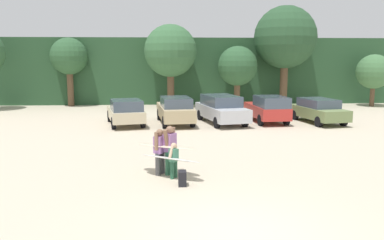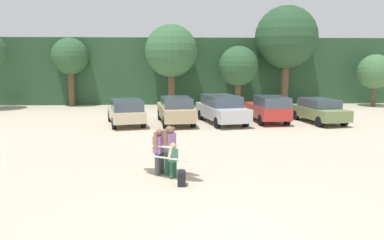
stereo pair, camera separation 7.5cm
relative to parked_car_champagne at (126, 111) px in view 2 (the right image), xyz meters
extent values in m
plane|color=beige|center=(3.97, -14.53, -0.80)|extent=(120.00, 120.00, 0.00)
cube|color=#284C2D|center=(3.97, 16.29, 1.98)|extent=(108.00, 12.00, 5.56)
cylinder|color=brown|center=(-5.48, 9.70, 0.59)|extent=(0.50, 0.50, 2.78)
sphere|color=#2D5633|center=(-5.48, 9.70, 3.23)|extent=(2.95, 2.95, 2.95)
cylinder|color=brown|center=(2.65, 8.82, 0.55)|extent=(0.56, 0.56, 2.69)
sphere|color=#38663D|center=(2.65, 8.82, 3.65)|extent=(4.14, 4.14, 4.14)
cylinder|color=brown|center=(8.00, 8.73, 0.16)|extent=(0.49, 0.49, 1.91)
sphere|color=#2D5633|center=(8.00, 8.73, 2.46)|extent=(3.17, 3.17, 3.17)
cylinder|color=brown|center=(11.90, 9.06, 0.91)|extent=(0.62, 0.62, 3.40)
sphere|color=#284C2D|center=(11.90, 9.06, 4.74)|extent=(5.02, 5.02, 5.02)
cylinder|color=brown|center=(18.95, 8.13, 0.02)|extent=(0.36, 0.36, 1.63)
sphere|color=#427042|center=(18.95, 8.13, 2.00)|extent=(2.76, 2.76, 2.76)
cube|color=beige|center=(-0.05, 0.21, -0.16)|extent=(2.68, 4.55, 0.60)
cube|color=#3F4C5B|center=(0.11, -0.49, 0.43)|extent=(2.08, 2.49, 0.58)
cylinder|color=black|center=(-1.14, 1.40, -0.46)|extent=(0.37, 0.71, 0.68)
cylinder|color=black|center=(0.42, 1.75, -0.46)|extent=(0.37, 0.71, 0.68)
cylinder|color=black|center=(-0.51, -1.34, -0.46)|extent=(0.37, 0.71, 0.68)
cylinder|color=black|center=(1.05, -0.98, -0.46)|extent=(0.37, 0.71, 0.68)
cube|color=tan|center=(2.85, 0.43, -0.10)|extent=(2.28, 4.89, 0.72)
cube|color=#3F4C5B|center=(2.91, -0.08, 0.54)|extent=(1.88, 2.62, 0.56)
cylinder|color=black|center=(1.89, 1.88, -0.46)|extent=(0.30, 0.70, 0.68)
cylinder|color=black|center=(3.44, 2.06, -0.46)|extent=(0.30, 0.70, 0.68)
cylinder|color=black|center=(2.25, -1.21, -0.46)|extent=(0.30, 0.70, 0.68)
cylinder|color=black|center=(3.81, -1.03, -0.46)|extent=(0.30, 0.70, 0.68)
cube|color=silver|center=(5.61, 0.37, -0.11)|extent=(2.85, 5.06, 0.73)
cube|color=#3F4C5B|center=(5.59, 0.49, 0.56)|extent=(2.28, 3.14, 0.61)
cylinder|color=black|center=(4.46, 1.72, -0.48)|extent=(0.35, 0.67, 0.64)
cylinder|color=black|center=(6.09, 2.09, -0.48)|extent=(0.35, 0.67, 0.64)
cylinder|color=black|center=(5.14, -1.35, -0.48)|extent=(0.35, 0.67, 0.64)
cylinder|color=black|center=(6.77, -0.99, -0.48)|extent=(0.35, 0.67, 0.64)
cube|color=#B72D28|center=(8.41, 0.74, -0.12)|extent=(2.01, 4.20, 0.70)
cube|color=#3F4C5B|center=(8.48, -0.14, 0.53)|extent=(1.74, 2.44, 0.61)
cylinder|color=black|center=(7.54, 2.03, -0.47)|extent=(0.27, 0.67, 0.65)
cylinder|color=black|center=(9.07, 2.14, -0.47)|extent=(0.27, 0.67, 0.65)
cylinder|color=black|center=(7.75, -0.66, -0.47)|extent=(0.27, 0.67, 0.65)
cylinder|color=black|center=(9.28, -0.55, -0.47)|extent=(0.27, 0.67, 0.65)
cube|color=#6B7F4C|center=(11.44, 0.21, -0.18)|extent=(2.43, 4.41, 0.64)
cube|color=#3F4C5B|center=(11.43, 0.26, 0.40)|extent=(1.99, 2.63, 0.51)
cylinder|color=black|center=(10.44, 1.43, -0.50)|extent=(0.32, 0.63, 0.60)
cylinder|color=black|center=(11.97, 1.70, -0.50)|extent=(0.32, 0.63, 0.60)
cylinder|color=black|center=(10.91, -1.28, -0.50)|extent=(0.32, 0.63, 0.60)
cylinder|color=black|center=(12.45, -1.01, -0.50)|extent=(0.32, 0.63, 0.60)
cylinder|color=#26593F|center=(2.46, -10.01, -0.41)|extent=(0.18, 0.18, 0.78)
cylinder|color=#26593F|center=(2.60, -9.78, -0.41)|extent=(0.18, 0.18, 0.78)
cube|color=#9966A5|center=(2.53, -9.89, 0.28)|extent=(0.46, 0.49, 0.59)
sphere|color=#8C664C|center=(2.53, -9.89, 0.70)|extent=(0.25, 0.25, 0.25)
cylinder|color=#8C664C|center=(2.42, -10.08, 0.43)|extent=(0.26, 0.31, 0.64)
cylinder|color=#8C664C|center=(2.65, -9.71, 0.43)|extent=(0.18, 0.18, 0.63)
cylinder|color=#26593F|center=(2.60, -10.44, -0.52)|extent=(0.13, 0.13, 0.55)
cylinder|color=#26593F|center=(2.70, -10.27, -0.52)|extent=(0.13, 0.13, 0.55)
cube|color=#3F7F66|center=(2.65, -10.36, -0.03)|extent=(0.33, 0.35, 0.42)
sphere|color=#D8AD8C|center=(2.65, -10.36, 0.27)|extent=(0.18, 0.18, 0.18)
cylinder|color=#D8AD8C|center=(2.57, -10.49, 0.08)|extent=(0.23, 0.30, 0.44)
cylinder|color=#D8AD8C|center=(2.73, -10.22, 0.08)|extent=(0.20, 0.25, 0.45)
cylinder|color=#4C4C51|center=(2.13, -10.01, -0.43)|extent=(0.17, 0.17, 0.73)
cylinder|color=#4C4C51|center=(2.27, -9.79, -0.43)|extent=(0.17, 0.17, 0.73)
cube|color=#9966A5|center=(2.20, -9.90, 0.21)|extent=(0.43, 0.46, 0.56)
sphere|color=#8C664C|center=(2.20, -9.90, 0.61)|extent=(0.23, 0.23, 0.23)
cylinder|color=#8C664C|center=(2.10, -10.07, 0.36)|extent=(0.17, 0.17, 0.59)
cylinder|color=#8C664C|center=(2.31, -9.73, 0.36)|extent=(0.29, 0.36, 0.59)
ellipsoid|color=beige|center=(2.39, -9.91, 0.15)|extent=(2.14, 1.48, 0.13)
ellipsoid|color=white|center=(2.55, -10.31, -0.16)|extent=(2.16, 1.67, 0.22)
cube|color=black|center=(2.89, -11.13, -0.57)|extent=(0.24, 0.34, 0.45)
camera|label=1|loc=(2.53, -22.40, 2.96)|focal=36.41mm
camera|label=2|loc=(2.60, -22.40, 2.96)|focal=36.41mm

